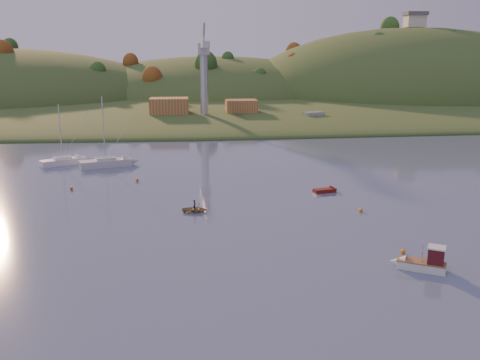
{
  "coord_description": "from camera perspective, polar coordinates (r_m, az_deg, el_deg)",
  "views": [
    {
      "loc": [
        -4.02,
        -32.53,
        20.46
      ],
      "look_at": [
        3.57,
        38.92,
        3.0
      ],
      "focal_mm": 40.0,
      "sensor_mm": 36.0,
      "label": 1
    }
  ],
  "objects": [
    {
      "name": "shed_east",
      "position": [
        158.27,
        0.14,
        7.83
      ],
      "size": [
        9.0,
        7.0,
        4.0
      ],
      "primitive_type": "cube",
      "color": "brown",
      "rests_on": "wharf"
    },
    {
      "name": "buoy_0",
      "position": [
        58.13,
        17.01,
        -7.31
      ],
      "size": [
        0.5,
        0.5,
        0.5
      ],
      "primitive_type": "sphere",
      "color": "orange",
      "rests_on": "ground"
    },
    {
      "name": "shed_west",
      "position": [
        156.37,
        -7.56,
        7.79
      ],
      "size": [
        11.0,
        8.0,
        4.8
      ],
      "primitive_type": "cube",
      "color": "brown",
      "rests_on": "wharf"
    },
    {
      "name": "hill_center",
      "position": [
        243.8,
        -2.78,
        8.83
      ],
      "size": [
        140.0,
        120.0,
        36.0
      ],
      "primitive_type": "ellipsoid",
      "color": "#364E1F",
      "rests_on": "ground"
    },
    {
      "name": "buoy_2",
      "position": [
        84.45,
        -17.55,
        -0.84
      ],
      "size": [
        0.5,
        0.5,
        0.5
      ],
      "primitive_type": "sphere",
      "color": "orange",
      "rests_on": "ground"
    },
    {
      "name": "canoe",
      "position": [
        69.8,
        -4.85,
        -3.15
      ],
      "size": [
        3.39,
        2.57,
        0.66
      ],
      "primitive_type": "imported",
      "rotation": [
        0.0,
        0.0,
        1.48
      ],
      "color": "#938051",
      "rests_on": "ground"
    },
    {
      "name": "paddler",
      "position": [
        69.7,
        -4.86,
        -2.87
      ],
      "size": [
        0.38,
        0.53,
        1.39
      ],
      "primitive_type": "imported",
      "rotation": [
        0.0,
        0.0,
        1.48
      ],
      "color": "black",
      "rests_on": "ground"
    },
    {
      "name": "fishing_boat",
      "position": [
        54.52,
        18.44,
        -8.28
      ],
      "size": [
        5.36,
        4.06,
        3.35
      ],
      "rotation": [
        0.0,
        0.0,
        2.61
      ],
      "color": "silver",
      "rests_on": "ground"
    },
    {
      "name": "shore_slope",
      "position": [
        198.63,
        -4.92,
        7.7
      ],
      "size": [
        640.0,
        150.0,
        7.0
      ],
      "primitive_type": "ellipsoid",
      "color": "#364E1F",
      "rests_on": "ground"
    },
    {
      "name": "work_vessel",
      "position": [
        154.32,
        7.84,
        6.38
      ],
      "size": [
        14.44,
        9.27,
        3.5
      ],
      "rotation": [
        0.0,
        0.0,
        0.35
      ],
      "color": "slate",
      "rests_on": "ground"
    },
    {
      "name": "far_shore",
      "position": [
        263.36,
        -5.24,
        9.15
      ],
      "size": [
        620.0,
        220.0,
        1.5
      ],
      "primitive_type": "cube",
      "color": "#364E1F",
      "rests_on": "ground"
    },
    {
      "name": "hill_right",
      "position": [
        248.99,
        17.58,
        8.32
      ],
      "size": [
        150.0,
        130.0,
        60.0
      ],
      "primitive_type": "ellipsoid",
      "color": "#364E1F",
      "rests_on": "ground"
    },
    {
      "name": "sailboat_near",
      "position": [
        103.56,
        -18.4,
        1.96
      ],
      "size": [
        8.02,
        6.16,
        11.01
      ],
      "rotation": [
        0.0,
        0.0,
        0.55
      ],
      "color": "white",
      "rests_on": "ground"
    },
    {
      "name": "sailboat_far",
      "position": [
        99.49,
        -14.14,
        1.84
      ],
      "size": [
        9.51,
        5.42,
        12.65
      ],
      "rotation": [
        0.0,
        0.0,
        0.31
      ],
      "color": "beige",
      "rests_on": "ground"
    },
    {
      "name": "dock_crane",
      "position": [
        151.08,
        -3.87,
        12.38
      ],
      "size": [
        3.2,
        28.0,
        20.3
      ],
      "color": "#B7B7BC",
      "rests_on": "wharf"
    },
    {
      "name": "ground",
      "position": [
        38.64,
        0.88,
        -18.31
      ],
      "size": [
        500.0,
        500.0,
        0.0
      ],
      "primitive_type": "plane",
      "color": "#3D4F64",
      "rests_on": "ground"
    },
    {
      "name": "hillside_trees",
      "position": [
        218.53,
        -5.03,
        8.23
      ],
      "size": [
        280.0,
        50.0,
        32.0
      ],
      "primitive_type": null,
      "color": "#194418",
      "rests_on": "ground"
    },
    {
      "name": "red_tender",
      "position": [
        80.41,
        9.47,
        -1.07
      ],
      "size": [
        4.06,
        2.14,
        1.31
      ],
      "rotation": [
        0.0,
        0.0,
        0.23
      ],
      "color": "#63160E",
      "rests_on": "ground"
    },
    {
      "name": "buoy_3",
      "position": [
        87.2,
        -10.92,
        0.01
      ],
      "size": [
        0.5,
        0.5,
        0.5
      ],
      "primitive_type": "sphere",
      "color": "orange",
      "rests_on": "ground"
    },
    {
      "name": "hilltop_house",
      "position": [
        248.48,
        18.16,
        16.0
      ],
      "size": [
        9.0,
        7.0,
        6.45
      ],
      "color": "beige",
      "rests_on": "hill_right"
    },
    {
      "name": "buoy_1",
      "position": [
        71.28,
        12.78,
        -3.16
      ],
      "size": [
        0.5,
        0.5,
        0.5
      ],
      "primitive_type": "sphere",
      "color": "orange",
      "rests_on": "ground"
    },
    {
      "name": "wharf",
      "position": [
        155.99,
        -2.72,
        6.55
      ],
      "size": [
        42.0,
        16.0,
        2.4
      ],
      "primitive_type": "cube",
      "color": "slate",
      "rests_on": "ground"
    }
  ]
}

